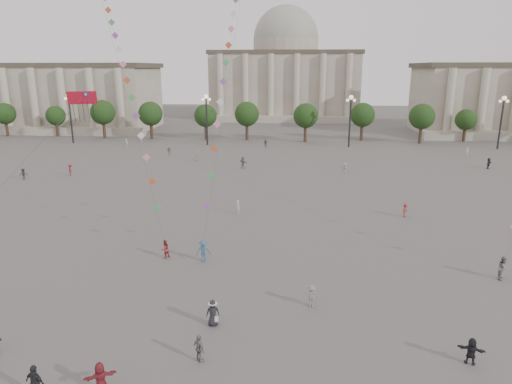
{
  "coord_description": "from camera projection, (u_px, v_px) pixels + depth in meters",
  "views": [
    {
      "loc": [
        3.86,
        -25.99,
        16.08
      ],
      "look_at": [
        0.56,
        12.0,
        5.65
      ],
      "focal_mm": 32.0,
      "sensor_mm": 36.0,
      "label": 1
    }
  ],
  "objects": [
    {
      "name": "lamp_post_far_east",
      "position": [
        502.0,
        113.0,
        91.1
      ],
      "size": [
        2.0,
        0.9,
        10.65
      ],
      "color": "#262628",
      "rests_on": "ground"
    },
    {
      "name": "hall_west",
      "position": [
        5.0,
        97.0,
        123.81
      ],
      "size": [
        84.0,
        26.22,
        17.2
      ],
      "color": "gray",
      "rests_on": "ground"
    },
    {
      "name": "person_crowd_8",
      "position": [
        405.0,
        210.0,
        50.54
      ],
      "size": [
        1.05,
        1.17,
        1.58
      ],
      "primitive_type": "imported",
      "rotation": [
        0.0,
        0.0,
        0.99
      ],
      "color": "maroon",
      "rests_on": "ground"
    },
    {
      "name": "person_crowd_16",
      "position": [
        169.0,
        151.0,
        86.21
      ],
      "size": [
        0.98,
        0.45,
        1.64
      ],
      "primitive_type": "imported",
      "rotation": [
        0.0,
        0.0,
        6.23
      ],
      "color": "slate",
      "rests_on": "ground"
    },
    {
      "name": "person_crowd_10",
      "position": [
        127.0,
        143.0,
        95.87
      ],
      "size": [
        0.53,
        0.67,
        1.6
      ],
      "primitive_type": "imported",
      "rotation": [
        0.0,
        0.0,
        1.86
      ],
      "color": "silver",
      "rests_on": "ground"
    },
    {
      "name": "person_crowd_19",
      "position": [
        467.0,
        152.0,
        85.63
      ],
      "size": [
        0.65,
        0.71,
        1.64
      ],
      "primitive_type": "imported",
      "rotation": [
        0.0,
        0.0,
        2.11
      ],
      "color": "silver",
      "rests_on": "ground"
    },
    {
      "name": "dragon_kite",
      "position": [
        81.0,
        108.0,
        35.55
      ],
      "size": [
        4.49,
        8.32,
        20.75
      ],
      "color": "#B41328",
      "rests_on": "ground"
    },
    {
      "name": "person_crowd_6",
      "position": [
        311.0,
        296.0,
        31.53
      ],
      "size": [
        1.15,
        0.82,
        1.61
      ],
      "primitive_type": "imported",
      "rotation": [
        0.0,
        0.0,
        0.23
      ],
      "color": "slate",
      "rests_on": "ground"
    },
    {
      "name": "person_crowd_4",
      "position": [
        196.0,
        157.0,
        80.95
      ],
      "size": [
        0.91,
        1.46,
        1.5
      ],
      "primitive_type": "imported",
      "rotation": [
        0.0,
        0.0,
        4.35
      ],
      "color": "beige",
      "rests_on": "ground"
    },
    {
      "name": "tourist_3",
      "position": [
        199.0,
        348.0,
        25.62
      ],
      "size": [
        0.98,
        0.98,
        1.67
      ],
      "primitive_type": "imported",
      "rotation": [
        0.0,
        0.0,
        2.35
      ],
      "color": "slate",
      "rests_on": "ground"
    },
    {
      "name": "person_crowd_18",
      "position": [
        23.0,
        174.0,
        67.69
      ],
      "size": [
        1.21,
        1.0,
        1.63
      ],
      "primitive_type": "imported",
      "rotation": [
        0.0,
        0.0,
        3.59
      ],
      "color": "black",
      "rests_on": "ground"
    },
    {
      "name": "person_crowd_13",
      "position": [
        238.0,
        207.0,
        51.69
      ],
      "size": [
        0.65,
        0.69,
        1.59
      ],
      "primitive_type": "imported",
      "rotation": [
        0.0,
        0.0,
        2.19
      ],
      "color": "beige",
      "rests_on": "ground"
    },
    {
      "name": "person_crowd_9",
      "position": [
        489.0,
        163.0,
        74.73
      ],
      "size": [
        1.43,
        1.63,
        1.78
      ],
      "primitive_type": "imported",
      "rotation": [
        0.0,
        0.0,
        0.91
      ],
      "color": "black",
      "rests_on": "ground"
    },
    {
      "name": "ground",
      "position": [
        231.0,
        324.0,
        29.54
      ],
      "size": [
        360.0,
        360.0,
        0.0
      ],
      "primitive_type": "plane",
      "color": "#54524F",
      "rests_on": "ground"
    },
    {
      "name": "lamp_post_far_west",
      "position": [
        70.0,
        109.0,
        98.62
      ],
      "size": [
        2.0,
        0.9,
        10.65
      ],
      "color": "#262628",
      "rests_on": "ground"
    },
    {
      "name": "tourist_1",
      "position": [
        35.0,
        382.0,
        22.66
      ],
      "size": [
        1.21,
        0.75,
        1.92
      ],
      "primitive_type": "imported",
      "rotation": [
        0.0,
        0.0,
        2.87
      ],
      "color": "#212227",
      "rests_on": "ground"
    },
    {
      "name": "kite_train_west",
      "position": [
        106.0,
        4.0,
        54.26
      ],
      "size": [
        22.62,
        37.86,
        59.96
      ],
      "color": "#3F3F3F",
      "rests_on": "ground"
    },
    {
      "name": "kite_flyer_1",
      "position": [
        203.0,
        251.0,
        38.87
      ],
      "size": [
        1.39,
        1.0,
        1.93
      ],
      "primitive_type": "imported",
      "rotation": [
        0.0,
        0.0,
        0.25
      ],
      "color": "#335574",
      "rests_on": "ground"
    },
    {
      "name": "kite_flyer_2",
      "position": [
        503.0,
        268.0,
        35.65
      ],
      "size": [
        1.07,
        1.15,
        1.88
      ],
      "primitive_type": "imported",
      "rotation": [
        0.0,
        0.0,
        1.07
      ],
      "color": "slate",
      "rests_on": "ground"
    },
    {
      "name": "tourist_2",
      "position": [
        100.0,
        378.0,
        23.06
      ],
      "size": [
        1.69,
        1.23,
        1.77
      ],
      "primitive_type": "imported",
      "rotation": [
        0.0,
        0.0,
        3.63
      ],
      "color": "maroon",
      "rests_on": "ground"
    },
    {
      "name": "person_crowd_3",
      "position": [
        471.0,
        351.0,
        25.43
      ],
      "size": [
        1.54,
        0.91,
        1.59
      ],
      "primitive_type": "imported",
      "rotation": [
        0.0,
        0.0,
        2.82
      ],
      "color": "black",
      "rests_on": "ground"
    },
    {
      "name": "tree_row",
      "position": [
        279.0,
        116.0,
        103.06
      ],
      "size": [
        137.12,
        5.12,
        8.0
      ],
      "color": "#332719",
      "rests_on": "ground"
    },
    {
      "name": "person_crowd_17",
      "position": [
        70.0,
        170.0,
        70.1
      ],
      "size": [
        1.26,
        1.31,
        1.79
      ],
      "primitive_type": "imported",
      "rotation": [
        0.0,
        0.0,
        2.28
      ],
      "color": "maroon",
      "rests_on": "ground"
    },
    {
      "name": "person_crowd_0",
      "position": [
        266.0,
        143.0,
        94.86
      ],
      "size": [
        1.04,
        0.74,
        1.64
      ],
      "primitive_type": "imported",
      "rotation": [
        0.0,
        0.0,
        0.4
      ],
      "color": "navy",
      "rests_on": "ground"
    },
    {
      "name": "person_crowd_7",
      "position": [
        345.0,
        168.0,
        71.79
      ],
      "size": [
        1.51,
        1.04,
        1.56
      ],
      "primitive_type": "imported",
      "rotation": [
        0.0,
        0.0,
        2.7
      ],
      "color": "silver",
      "rests_on": "ground"
    },
    {
      "name": "lamp_post_mid_west",
      "position": [
        206.0,
        110.0,
        96.11
      ],
      "size": [
        2.0,
        0.9,
        10.65
      ],
      "color": "#262628",
      "rests_on": "ground"
    },
    {
      "name": "lamp_post_mid_east",
      "position": [
        350.0,
        111.0,
        93.61
      ],
      "size": [
        2.0,
        0.9,
        10.65
      ],
      "color": "#262628",
      "rests_on": "ground"
    },
    {
      "name": "kite_flyer_0",
      "position": [
        165.0,
        249.0,
        39.7
      ],
      "size": [
        0.96,
        1.0,
        1.62
      ],
      "primitive_type": "imported",
      "rotation": [
        0.0,
        0.0,
        4.07
      ],
      "color": "maroon",
      "rests_on": "ground"
    },
    {
      "name": "hall_central",
      "position": [
        285.0,
        73.0,
        149.95
      ],
      "size": [
        48.3,
        34.3,
        35.5
      ],
      "color": "gray",
      "rests_on": "ground"
    },
    {
      "name": "hat_person",
      "position": [
        213.0,
        313.0,
        29.2
      ],
      "size": [
        0.96,
        0.73,
        1.76
      ],
      "color": "black",
      "rests_on": "ground"
    },
    {
      "name": "person_crowd_12",
      "position": [
        243.0,
        162.0,
        75.12
      ],
      "size": [
        1.79,
        1.52,
        1.93
      ],
      "primitive_type": "imported",
      "rotation": [
        0.0,
        0.0,
        2.51
      ],
      "color": "slate",
      "rests_on": "ground"
    }
  ]
}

